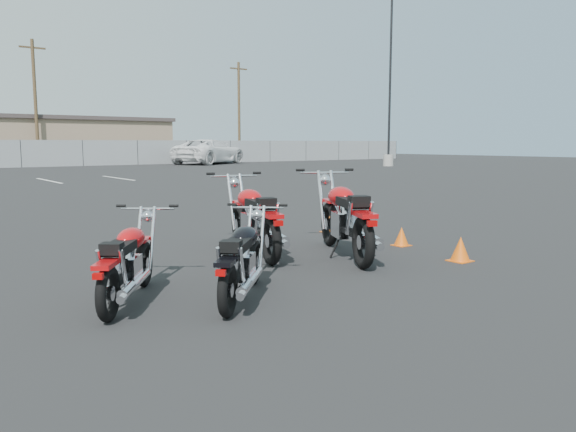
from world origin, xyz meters
TOP-DOWN VIEW (x-y plane):
  - ground at (0.00, 0.00)m, footprint 120.00×120.00m
  - motorcycle_front_red at (-2.13, 0.16)m, footprint 1.38×1.66m
  - motorcycle_second_black at (-1.15, -0.43)m, footprint 1.53×1.55m
  - motorcycle_third_red at (0.24, 1.45)m, footprint 1.15×2.30m
  - motorcycle_rear_red at (1.19, 0.57)m, footprint 1.52×2.35m
  - training_cone_near at (2.45, 2.33)m, footprint 0.28×0.28m
  - training_cone_far at (2.46, 0.66)m, footprint 0.25×0.25m
  - training_cone_extra at (2.22, -0.62)m, footprint 0.28×0.28m
  - light_pole_east at (24.94, 21.97)m, footprint 0.80×0.70m
  - tan_building_east at (10.00, 44.00)m, footprint 14.40×9.40m
  - utility_pole_c at (6.00, 39.00)m, footprint 1.80×0.24m
  - utility_pole_d at (24.00, 40.00)m, footprint 1.80×0.24m
  - white_van at (16.95, 32.99)m, footprint 6.49×8.31m

SIDE VIEW (x-z plane):
  - ground at x=0.00m, z-range 0.00..0.00m
  - training_cone_far at x=2.46m, z-range 0.00..0.29m
  - training_cone_extra at x=2.22m, z-range 0.00..0.34m
  - training_cone_near at x=2.45m, z-range 0.00..0.34m
  - motorcycle_second_black at x=-1.15m, z-range -0.04..0.86m
  - motorcycle_front_red at x=-2.13m, z-range -0.04..0.86m
  - motorcycle_third_red at x=0.24m, z-range -0.05..1.08m
  - motorcycle_rear_red at x=1.19m, z-range -0.05..1.14m
  - white_van at x=16.95m, z-range 0.00..2.96m
  - tan_building_east at x=10.00m, z-range 0.01..3.71m
  - light_pole_east at x=24.94m, z-range -2.64..8.77m
  - utility_pole_c at x=6.00m, z-range 0.19..9.19m
  - utility_pole_d at x=24.00m, z-range 0.19..9.19m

